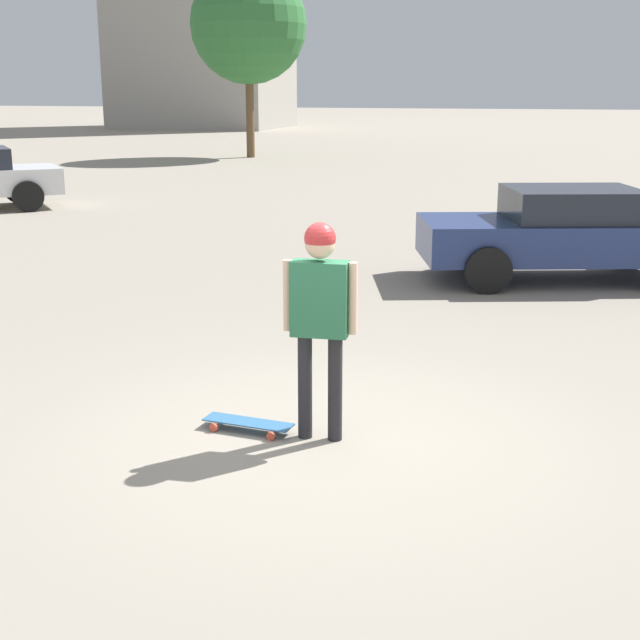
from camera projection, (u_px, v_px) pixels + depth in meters
The scene contains 5 objects.
ground_plane at pixel (320, 438), 7.37m from camera, with size 220.00×220.00×0.00m, color gray.
person at pixel (320, 303), 7.08m from camera, with size 0.25×0.60×1.80m.
skateboard at pixel (248, 423), 7.51m from camera, with size 0.33×0.80×0.08m.
car_parked_near at pixel (565, 232), 13.20m from camera, with size 2.82×4.49×1.37m.
tree_distant at pixel (248, 25), 34.93m from camera, with size 4.60×4.60×7.45m.
Camera 1 is at (-6.65, -1.77, 2.83)m, focal length 50.00 mm.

